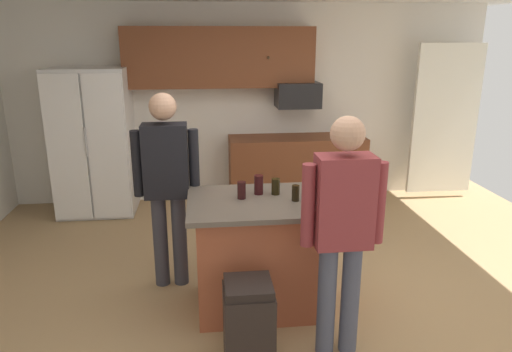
{
  "coord_description": "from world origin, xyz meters",
  "views": [
    {
      "loc": [
        -0.63,
        -3.57,
        2.2
      ],
      "look_at": [
        -0.2,
        0.25,
        1.05
      ],
      "focal_mm": 33.15,
      "sensor_mm": 36.0,
      "label": 1
    }
  ],
  "objects_px": {
    "trash_bin": "(249,323)",
    "glass_pilsner": "(296,193)",
    "kitchen_island": "(260,253)",
    "glass_short_whisky": "(276,187)",
    "person_guest_left": "(167,178)",
    "tumbler_amber": "(242,190)",
    "glass_dark_ale": "(259,185)",
    "microwave_over_range": "(298,95)",
    "glass_stout_tall": "(309,197)",
    "person_elder_center": "(343,223)",
    "refrigerator": "(94,142)"
  },
  "relations": [
    {
      "from": "microwave_over_range",
      "to": "glass_short_whisky",
      "type": "height_order",
      "value": "microwave_over_range"
    },
    {
      "from": "microwave_over_range",
      "to": "glass_stout_tall",
      "type": "distance_m",
      "value": 2.83
    },
    {
      "from": "tumbler_amber",
      "to": "glass_pilsner",
      "type": "bearing_deg",
      "value": -13.98
    },
    {
      "from": "trash_bin",
      "to": "glass_pilsner",
      "type": "bearing_deg",
      "value": 56.27
    },
    {
      "from": "glass_dark_ale",
      "to": "tumbler_amber",
      "type": "xyz_separation_m",
      "value": [
        -0.15,
        -0.09,
        -0.01
      ]
    },
    {
      "from": "kitchen_island",
      "to": "tumbler_amber",
      "type": "height_order",
      "value": "tumbler_amber"
    },
    {
      "from": "glass_pilsner",
      "to": "glass_dark_ale",
      "type": "relative_size",
      "value": 0.79
    },
    {
      "from": "person_elder_center",
      "to": "glass_pilsner",
      "type": "height_order",
      "value": "person_elder_center"
    },
    {
      "from": "microwave_over_range",
      "to": "glass_stout_tall",
      "type": "relative_size",
      "value": 3.4
    },
    {
      "from": "microwave_over_range",
      "to": "tumbler_amber",
      "type": "xyz_separation_m",
      "value": [
        -0.94,
        -2.5,
        -0.44
      ]
    },
    {
      "from": "person_guest_left",
      "to": "glass_dark_ale",
      "type": "xyz_separation_m",
      "value": [
        0.77,
        -0.3,
        0.01
      ]
    },
    {
      "from": "microwave_over_range",
      "to": "kitchen_island",
      "type": "relative_size",
      "value": 0.48
    },
    {
      "from": "glass_pilsner",
      "to": "tumbler_amber",
      "type": "xyz_separation_m",
      "value": [
        -0.42,
        0.1,
        0.01
      ]
    },
    {
      "from": "glass_stout_tall",
      "to": "glass_dark_ale",
      "type": "relative_size",
      "value": 1.02
    },
    {
      "from": "tumbler_amber",
      "to": "trash_bin",
      "type": "height_order",
      "value": "tumbler_amber"
    },
    {
      "from": "kitchen_island",
      "to": "glass_short_whisky",
      "type": "xyz_separation_m",
      "value": [
        0.14,
        0.12,
        0.53
      ]
    },
    {
      "from": "person_elder_center",
      "to": "glass_short_whisky",
      "type": "bearing_deg",
      "value": -12.66
    },
    {
      "from": "person_guest_left",
      "to": "glass_short_whisky",
      "type": "xyz_separation_m",
      "value": [
        0.9,
        -0.32,
        -0.01
      ]
    },
    {
      "from": "refrigerator",
      "to": "glass_short_whisky",
      "type": "xyz_separation_m",
      "value": [
        1.94,
        -2.31,
        0.1
      ]
    },
    {
      "from": "glass_stout_tall",
      "to": "kitchen_island",
      "type": "bearing_deg",
      "value": 148.82
    },
    {
      "from": "tumbler_amber",
      "to": "person_guest_left",
      "type": "bearing_deg",
      "value": 147.79
    },
    {
      "from": "kitchen_island",
      "to": "trash_bin",
      "type": "distance_m",
      "value": 0.75
    },
    {
      "from": "microwave_over_range",
      "to": "glass_pilsner",
      "type": "xyz_separation_m",
      "value": [
        -0.52,
        -2.6,
        -0.45
      ]
    },
    {
      "from": "trash_bin",
      "to": "kitchen_island",
      "type": "bearing_deg",
      "value": 76.92
    },
    {
      "from": "refrigerator",
      "to": "glass_dark_ale",
      "type": "xyz_separation_m",
      "value": [
        1.81,
        -2.29,
        0.11
      ]
    },
    {
      "from": "microwave_over_range",
      "to": "glass_stout_tall",
      "type": "height_order",
      "value": "microwave_over_range"
    },
    {
      "from": "glass_pilsner",
      "to": "trash_bin",
      "type": "relative_size",
      "value": 0.21
    },
    {
      "from": "refrigerator",
      "to": "trash_bin",
      "type": "xyz_separation_m",
      "value": [
        1.64,
        -3.14,
        -0.61
      ]
    },
    {
      "from": "person_elder_center",
      "to": "person_guest_left",
      "type": "relative_size",
      "value": 0.98
    },
    {
      "from": "glass_pilsner",
      "to": "glass_dark_ale",
      "type": "height_order",
      "value": "glass_dark_ale"
    },
    {
      "from": "person_guest_left",
      "to": "glass_stout_tall",
      "type": "xyz_separation_m",
      "value": [
        1.11,
        -0.66,
        0.01
      ]
    },
    {
      "from": "glass_stout_tall",
      "to": "glass_short_whisky",
      "type": "relative_size",
      "value": 1.23
    },
    {
      "from": "glass_pilsner",
      "to": "tumbler_amber",
      "type": "relative_size",
      "value": 0.91
    },
    {
      "from": "microwave_over_range",
      "to": "person_elder_center",
      "type": "distance_m",
      "value": 3.27
    },
    {
      "from": "person_guest_left",
      "to": "tumbler_amber",
      "type": "distance_m",
      "value": 0.73
    },
    {
      "from": "microwave_over_range",
      "to": "glass_pilsner",
      "type": "bearing_deg",
      "value": -101.36
    },
    {
      "from": "person_elder_center",
      "to": "glass_stout_tall",
      "type": "relative_size",
      "value": 10.43
    },
    {
      "from": "microwave_over_range",
      "to": "glass_short_whisky",
      "type": "relative_size",
      "value": 4.17
    },
    {
      "from": "glass_dark_ale",
      "to": "microwave_over_range",
      "type": "bearing_deg",
      "value": 71.74
    },
    {
      "from": "person_guest_left",
      "to": "glass_pilsner",
      "type": "relative_size",
      "value": 13.68
    },
    {
      "from": "glass_pilsner",
      "to": "tumbler_amber",
      "type": "bearing_deg",
      "value": 166.02
    },
    {
      "from": "person_guest_left",
      "to": "tumbler_amber",
      "type": "height_order",
      "value": "person_guest_left"
    },
    {
      "from": "kitchen_island",
      "to": "glass_pilsner",
      "type": "bearing_deg",
      "value": -9.95
    },
    {
      "from": "refrigerator",
      "to": "kitchen_island",
      "type": "height_order",
      "value": "refrigerator"
    },
    {
      "from": "tumbler_amber",
      "to": "trash_bin",
      "type": "relative_size",
      "value": 0.23
    },
    {
      "from": "microwave_over_range",
      "to": "person_guest_left",
      "type": "bearing_deg",
      "value": -126.51
    },
    {
      "from": "microwave_over_range",
      "to": "tumbler_amber",
      "type": "distance_m",
      "value": 2.7
    },
    {
      "from": "glass_pilsner",
      "to": "glass_short_whisky",
      "type": "height_order",
      "value": "glass_short_whisky"
    },
    {
      "from": "kitchen_island",
      "to": "person_guest_left",
      "type": "distance_m",
      "value": 1.03
    },
    {
      "from": "refrigerator",
      "to": "glass_dark_ale",
      "type": "relative_size",
      "value": 11.32
    }
  ]
}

